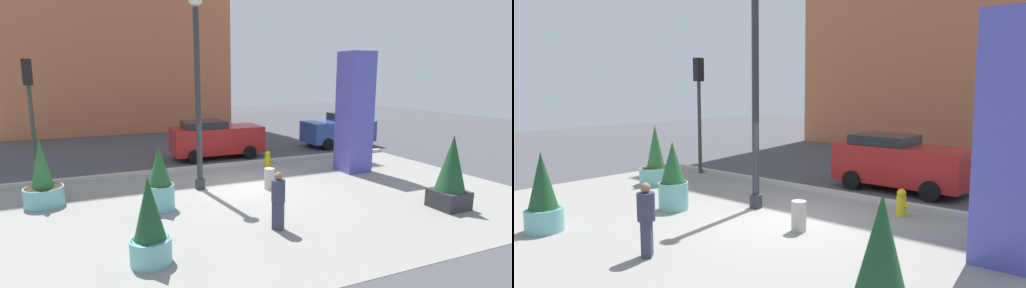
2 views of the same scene
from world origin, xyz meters
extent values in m
plane|color=#47474C|center=(0.00, 4.00, 0.00)|extent=(60.00, 60.00, 0.00)
cube|color=gray|center=(0.00, -2.00, 0.00)|extent=(18.00, 10.00, 0.02)
cube|color=#B7B2A8|center=(0.00, 3.12, 0.08)|extent=(18.00, 0.24, 0.16)
cylinder|color=#2D2D33|center=(-1.44, 0.32, 0.20)|extent=(0.36, 0.36, 0.40)
cylinder|color=#2D2D33|center=(-1.44, 0.32, 3.09)|extent=(0.20, 0.20, 6.17)
cube|color=#4C4CAD|center=(5.15, 0.37, 2.46)|extent=(1.13, 1.13, 4.92)
cylinder|color=#6BB2B2|center=(-3.08, -1.31, 0.39)|extent=(0.83, 0.83, 0.79)
cylinder|color=#382819|center=(-3.08, -1.31, 0.77)|extent=(0.76, 0.76, 0.04)
cone|color=#235B2D|center=(-3.08, -1.31, 1.36)|extent=(0.67, 0.67, 1.15)
cone|color=#1E4C28|center=(4.97, -4.58, 1.41)|extent=(0.86, 0.86, 1.70)
cylinder|color=#6BB2B2|center=(-3.84, -4.59, 0.28)|extent=(0.89, 0.89, 0.57)
cylinder|color=#382819|center=(-3.84, -4.59, 0.55)|extent=(0.82, 0.82, 0.04)
cone|color=#1E4C28|center=(-3.84, -4.59, 1.25)|extent=(0.68, 0.68, 1.37)
cylinder|color=#6BB2B2|center=(-6.33, 0.48, 0.30)|extent=(1.15, 1.15, 0.60)
cylinder|color=#382819|center=(-6.33, 0.48, 0.58)|extent=(1.06, 1.06, 0.04)
cone|color=#2D6B33|center=(-6.33, 0.48, 1.36)|extent=(0.62, 0.62, 1.52)
cylinder|color=gold|center=(2.09, 2.24, 0.28)|extent=(0.26, 0.26, 0.55)
sphere|color=gold|center=(2.09, 2.24, 0.63)|extent=(0.24, 0.24, 0.24)
cylinder|color=gold|center=(2.26, 2.24, 0.30)|extent=(0.12, 0.10, 0.10)
cylinder|color=#B2ADA3|center=(0.82, -0.64, 0.38)|extent=(0.36, 0.36, 0.75)
cylinder|color=#333833|center=(-6.74, 2.90, 1.82)|extent=(0.14, 0.14, 3.64)
cube|color=black|center=(-6.74, 2.90, 4.09)|extent=(0.28, 0.32, 0.90)
sphere|color=yellow|center=(-6.74, 3.07, 3.82)|extent=(0.18, 0.18, 0.18)
cube|color=red|center=(0.72, 5.18, 0.89)|extent=(4.34, 1.88, 1.23)
cube|color=#1E2328|center=(0.07, 5.17, 1.67)|extent=(1.96, 1.64, 0.32)
cylinder|color=black|center=(2.06, 6.11, 0.32)|extent=(0.64, 0.22, 0.64)
cylinder|color=black|center=(2.07, 4.25, 0.32)|extent=(0.64, 0.22, 0.64)
cylinder|color=black|center=(-0.62, 6.10, 0.32)|extent=(0.64, 0.22, 0.64)
cylinder|color=black|center=(-0.62, 4.24, 0.32)|extent=(0.64, 0.22, 0.64)
cube|color=#33384C|center=(-0.52, -4.01, 0.38)|extent=(0.34, 0.34, 0.77)
cylinder|color=#33384C|center=(-0.52, -4.01, 1.06)|extent=(0.51, 0.51, 0.58)
sphere|color=#8C664C|center=(-0.52, -4.01, 1.45)|extent=(0.21, 0.21, 0.21)
camera|label=1|loc=(-4.80, -12.54, 4.01)|focal=26.98mm
camera|label=2|loc=(7.46, -9.52, 3.50)|focal=33.36mm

